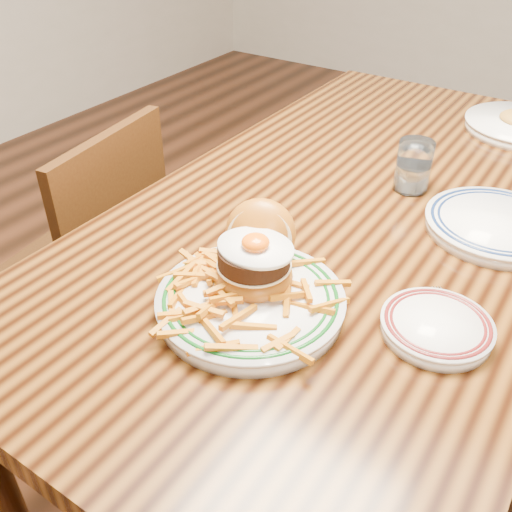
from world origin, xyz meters
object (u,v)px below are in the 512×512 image
Objects in this scene: table at (359,238)px; chair_left at (92,266)px; main_plate at (252,284)px; side_plate at (437,326)px.

chair_left is at bearing -162.04° from table.
chair_left is (-0.65, -0.21, -0.21)m from table.
main_plate is at bearing -91.71° from table.
chair_left reaches higher than side_plate.
side_plate reaches higher than table.
main_plate reaches higher than side_plate.
chair_left is at bearing -175.27° from side_plate.
side_plate is (0.91, -0.09, 0.31)m from chair_left.
side_plate is (0.26, -0.30, 0.10)m from table.
table is 0.41m from side_plate.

